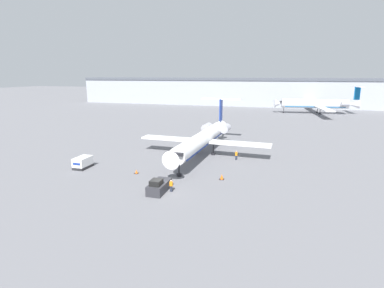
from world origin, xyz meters
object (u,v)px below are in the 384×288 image
object	(u,v)px
traffic_cone_right	(222,177)
airplane_parked_far_left	(317,104)
pushback_tug	(159,186)
airplane_main	(204,138)
traffic_cone_left	(136,172)
luggage_cart	(83,163)
worker_by_wing	(236,155)
worker_near_tug	(171,186)

from	to	relation	value
traffic_cone_right	airplane_parked_far_left	distance (m)	89.43
airplane_parked_far_left	pushback_tug	bearing A→B (deg)	-107.19
airplane_main	traffic_cone_left	bearing A→B (deg)	-118.31
luggage_cart	traffic_cone_left	bearing A→B (deg)	-0.41
worker_by_wing	traffic_cone_right	size ratio (longest dim) A/B	2.07
traffic_cone_left	worker_by_wing	bearing A→B (deg)	40.88
traffic_cone_left	luggage_cart	bearing A→B (deg)	179.59
luggage_cart	worker_near_tug	distance (m)	18.69
pushback_tug	traffic_cone_right	distance (m)	10.07
worker_by_wing	worker_near_tug	bearing A→B (deg)	-109.18
pushback_tug	traffic_cone_left	bearing A→B (deg)	136.73
luggage_cart	worker_near_tug	bearing A→B (deg)	-17.53
worker_near_tug	airplane_parked_far_left	distance (m)	97.29
luggage_cart	airplane_parked_far_left	distance (m)	98.71
airplane_main	pushback_tug	distance (m)	20.11
worker_near_tug	airplane_parked_far_left	size ratio (longest dim) A/B	0.04
luggage_cart	worker_near_tug	world-z (taller)	luggage_cart
worker_by_wing	traffic_cone_left	bearing A→B (deg)	-139.12
worker_near_tug	airplane_main	bearing A→B (deg)	91.26
traffic_cone_right	airplane_parked_far_left	bearing A→B (deg)	75.86
worker_by_wing	traffic_cone_left	xyz separation A→B (m)	(-14.10, -12.20, -0.61)
traffic_cone_left	traffic_cone_right	distance (m)	13.57
luggage_cart	traffic_cone_left	distance (m)	9.92
luggage_cart	traffic_cone_left	world-z (taller)	luggage_cart
worker_near_tug	airplane_parked_far_left	xyz separation A→B (m)	(27.44, 93.29, 3.06)
traffic_cone_right	airplane_main	bearing A→B (deg)	115.21
worker_by_wing	airplane_parked_far_left	xyz separation A→B (m)	(21.26, 75.53, 3.01)
luggage_cart	worker_near_tug	xyz separation A→B (m)	(17.82, -5.63, -0.09)
pushback_tug	airplane_parked_far_left	bearing A→B (deg)	72.81
traffic_cone_right	pushback_tug	bearing A→B (deg)	-135.37
pushback_tug	worker_by_wing	distance (m)	19.77
luggage_cart	airplane_parked_far_left	bearing A→B (deg)	62.69
airplane_main	luggage_cart	size ratio (longest dim) A/B	9.52
pushback_tug	luggage_cart	size ratio (longest dim) A/B	1.39
worker_near_tug	luggage_cart	bearing A→B (deg)	162.47
worker_by_wing	traffic_cone_left	world-z (taller)	worker_by_wing
worker_near_tug	worker_by_wing	bearing A→B (deg)	70.82
pushback_tug	traffic_cone_right	size ratio (longest dim) A/B	5.51
traffic_cone_right	airplane_parked_far_left	size ratio (longest dim) A/B	0.02
pushback_tug	airplane_parked_far_left	size ratio (longest dim) A/B	0.12
worker_by_wing	airplane_parked_far_left	size ratio (longest dim) A/B	0.04
pushback_tug	worker_near_tug	size ratio (longest dim) A/B	2.79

